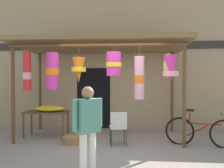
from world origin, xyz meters
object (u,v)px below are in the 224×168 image
at_px(folding_chair, 118,125).
at_px(wicker_basket_by_table, 73,140).
at_px(parked_bicycle, 201,132).
at_px(display_table, 46,114).
at_px(vendor_in_orange, 88,124).
at_px(flower_heap_on_table, 50,109).

distance_m(folding_chair, wicker_basket_by_table, 1.24).
bearing_deg(parked_bicycle, display_table, 172.05).
distance_m(display_table, folding_chair, 2.19).
relative_size(display_table, vendor_in_orange, 0.79).
relative_size(wicker_basket_by_table, parked_bicycle, 0.30).
bearing_deg(wicker_basket_by_table, flower_heap_on_table, 141.83).
distance_m(display_table, flower_heap_on_table, 0.20).
height_order(flower_heap_on_table, folding_chair, flower_heap_on_table).
xyz_separation_m(folding_chair, parked_bicycle, (2.03, 0.13, -0.16)).
distance_m(flower_heap_on_table, vendor_in_orange, 3.09).
bearing_deg(wicker_basket_by_table, parked_bicycle, 0.61).
xyz_separation_m(parked_bicycle, vendor_in_orange, (-2.42, -2.08, 0.54)).
distance_m(wicker_basket_by_table, vendor_in_orange, 2.32).
xyz_separation_m(display_table, wicker_basket_by_table, (0.90, -0.61, -0.55)).
bearing_deg(wicker_basket_by_table, folding_chair, -4.92).
bearing_deg(display_table, wicker_basket_by_table, -33.90).
bearing_deg(flower_heap_on_table, display_table, -170.91).
bearing_deg(parked_bicycle, folding_chair, -176.21).
bearing_deg(folding_chair, flower_heap_on_table, 159.74).
height_order(display_table, flower_heap_on_table, flower_heap_on_table).
bearing_deg(parked_bicycle, vendor_in_orange, -139.39).
bearing_deg(parked_bicycle, flower_heap_on_table, 171.59).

